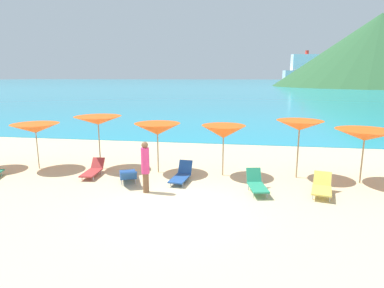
{
  "coord_description": "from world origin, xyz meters",
  "views": [
    {
      "loc": [
        2.08,
        -9.49,
        4.08
      ],
      "look_at": [
        -0.1,
        4.08,
        1.2
      ],
      "focal_mm": 30.26,
      "sensor_mm": 36.0,
      "label": 1
    }
  ],
  "objects_px": {
    "umbrella_4": "(157,129)",
    "umbrella_7": "(365,135)",
    "lounge_chair_6": "(93,170)",
    "umbrella_5": "(223,132)",
    "lounge_chair_5": "(128,175)",
    "lounge_chair_8": "(181,175)",
    "umbrella_3": "(98,120)",
    "lounge_chair_7": "(322,187)",
    "umbrella_2": "(35,128)",
    "cruise_ship": "(313,70)",
    "umbrella_6": "(300,126)",
    "lounge_chair_2": "(257,184)",
    "beachgoer_0": "(145,165)"
  },
  "relations": [
    {
      "from": "umbrella_4",
      "to": "umbrella_7",
      "type": "height_order",
      "value": "umbrella_4"
    },
    {
      "from": "umbrella_4",
      "to": "lounge_chair_6",
      "type": "relative_size",
      "value": 1.34
    },
    {
      "from": "umbrella_5",
      "to": "lounge_chair_5",
      "type": "height_order",
      "value": "umbrella_5"
    },
    {
      "from": "lounge_chair_5",
      "to": "lounge_chair_8",
      "type": "xyz_separation_m",
      "value": [
        2.03,
        0.49,
        -0.05
      ]
    },
    {
      "from": "umbrella_3",
      "to": "umbrella_5",
      "type": "height_order",
      "value": "umbrella_3"
    },
    {
      "from": "lounge_chair_7",
      "to": "umbrella_5",
      "type": "bearing_deg",
      "value": 166.63
    },
    {
      "from": "lounge_chair_7",
      "to": "lounge_chair_8",
      "type": "bearing_deg",
      "value": -174.83
    },
    {
      "from": "umbrella_2",
      "to": "umbrella_7",
      "type": "distance_m",
      "value": 13.62
    },
    {
      "from": "umbrella_7",
      "to": "cruise_ship",
      "type": "relative_size",
      "value": 0.05
    },
    {
      "from": "lounge_chair_6",
      "to": "lounge_chair_8",
      "type": "bearing_deg",
      "value": -6.4
    },
    {
      "from": "umbrella_3",
      "to": "umbrella_5",
      "type": "relative_size",
      "value": 1.11
    },
    {
      "from": "umbrella_6",
      "to": "lounge_chair_5",
      "type": "height_order",
      "value": "umbrella_6"
    },
    {
      "from": "lounge_chair_8",
      "to": "cruise_ship",
      "type": "height_order",
      "value": "cruise_ship"
    },
    {
      "from": "lounge_chair_7",
      "to": "lounge_chair_8",
      "type": "height_order",
      "value": "lounge_chair_8"
    },
    {
      "from": "umbrella_2",
      "to": "umbrella_5",
      "type": "distance_m",
      "value": 8.27
    },
    {
      "from": "umbrella_6",
      "to": "cruise_ship",
      "type": "bearing_deg",
      "value": 78.98
    },
    {
      "from": "lounge_chair_7",
      "to": "umbrella_3",
      "type": "bearing_deg",
      "value": -179.24
    },
    {
      "from": "umbrella_3",
      "to": "umbrella_6",
      "type": "height_order",
      "value": "umbrella_6"
    },
    {
      "from": "umbrella_7",
      "to": "lounge_chair_2",
      "type": "height_order",
      "value": "umbrella_7"
    },
    {
      "from": "umbrella_4",
      "to": "beachgoer_0",
      "type": "distance_m",
      "value": 2.64
    },
    {
      "from": "umbrella_4",
      "to": "lounge_chair_2",
      "type": "distance_m",
      "value": 4.78
    },
    {
      "from": "umbrella_7",
      "to": "umbrella_3",
      "type": "bearing_deg",
      "value": 177.98
    },
    {
      "from": "lounge_chair_6",
      "to": "lounge_chair_7",
      "type": "relative_size",
      "value": 1.06
    },
    {
      "from": "umbrella_4",
      "to": "umbrella_7",
      "type": "xyz_separation_m",
      "value": [
        8.15,
        -0.16,
        0.0
      ]
    },
    {
      "from": "umbrella_6",
      "to": "umbrella_7",
      "type": "bearing_deg",
      "value": -8.09
    },
    {
      "from": "umbrella_2",
      "to": "umbrella_4",
      "type": "bearing_deg",
      "value": 3.06
    },
    {
      "from": "lounge_chair_8",
      "to": "umbrella_6",
      "type": "bearing_deg",
      "value": 21.63
    },
    {
      "from": "umbrella_2",
      "to": "umbrella_5",
      "type": "relative_size",
      "value": 1.03
    },
    {
      "from": "umbrella_7",
      "to": "beachgoer_0",
      "type": "bearing_deg",
      "value": -163.71
    },
    {
      "from": "umbrella_2",
      "to": "umbrella_4",
      "type": "distance_m",
      "value": 5.48
    },
    {
      "from": "lounge_chair_8",
      "to": "umbrella_5",
      "type": "bearing_deg",
      "value": 40.81
    },
    {
      "from": "umbrella_5",
      "to": "umbrella_4",
      "type": "bearing_deg",
      "value": 179.98
    },
    {
      "from": "lounge_chair_6",
      "to": "umbrella_3",
      "type": "bearing_deg",
      "value": 95.58
    },
    {
      "from": "umbrella_3",
      "to": "umbrella_7",
      "type": "relative_size",
      "value": 1.06
    },
    {
      "from": "umbrella_5",
      "to": "umbrella_7",
      "type": "relative_size",
      "value": 0.96
    },
    {
      "from": "lounge_chair_5",
      "to": "umbrella_4",
      "type": "bearing_deg",
      "value": -139.82
    },
    {
      "from": "umbrella_5",
      "to": "cruise_ship",
      "type": "relative_size",
      "value": 0.04
    },
    {
      "from": "umbrella_2",
      "to": "lounge_chair_2",
      "type": "xyz_separation_m",
      "value": [
        9.59,
        -1.56,
        -1.51
      ]
    },
    {
      "from": "umbrella_3",
      "to": "lounge_chair_2",
      "type": "distance_m",
      "value": 7.42
    },
    {
      "from": "umbrella_2",
      "to": "cruise_ship",
      "type": "bearing_deg",
      "value": 76.66
    },
    {
      "from": "lounge_chair_2",
      "to": "umbrella_5",
      "type": "bearing_deg",
      "value": 114.26
    },
    {
      "from": "umbrella_5",
      "to": "umbrella_7",
      "type": "xyz_separation_m",
      "value": [
        5.36,
        -0.16,
        0.04
      ]
    },
    {
      "from": "umbrella_4",
      "to": "lounge_chair_6",
      "type": "bearing_deg",
      "value": -160.55
    },
    {
      "from": "umbrella_2",
      "to": "lounge_chair_7",
      "type": "bearing_deg",
      "value": -7.21
    },
    {
      "from": "umbrella_2",
      "to": "umbrella_4",
      "type": "xyz_separation_m",
      "value": [
        5.47,
        0.29,
        0.06
      ]
    },
    {
      "from": "umbrella_6",
      "to": "lounge_chair_7",
      "type": "bearing_deg",
      "value": -74.03
    },
    {
      "from": "lounge_chair_2",
      "to": "cruise_ship",
      "type": "xyz_separation_m",
      "value": [
        53.04,
        265.79,
        9.06
      ]
    },
    {
      "from": "lounge_chair_5",
      "to": "cruise_ship",
      "type": "relative_size",
      "value": 0.04
    },
    {
      "from": "umbrella_5",
      "to": "umbrella_2",
      "type": "bearing_deg",
      "value": -177.98
    },
    {
      "from": "umbrella_2",
      "to": "lounge_chair_5",
      "type": "bearing_deg",
      "value": -15.15
    }
  ]
}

